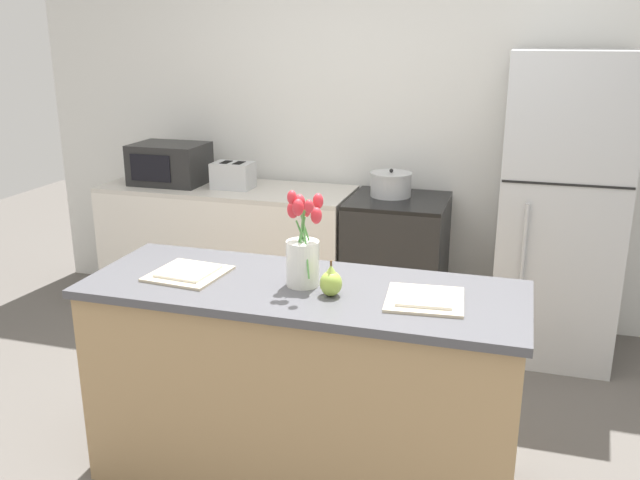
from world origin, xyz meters
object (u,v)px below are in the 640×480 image
(stove_range, at_px, (396,267))
(refrigerator, at_px, (560,209))
(plate_setting_left, at_px, (188,273))
(cooking_pot, at_px, (391,184))
(pear_figurine, at_px, (331,282))
(flower_vase, at_px, (304,251))
(toaster, at_px, (233,175))
(plate_setting_right, at_px, (425,299))
(microwave, at_px, (170,164))

(stove_range, height_order, refrigerator, refrigerator)
(plate_setting_left, distance_m, cooking_pot, 1.76)
(plate_setting_left, bearing_deg, pear_figurine, -4.39)
(stove_range, xyz_separation_m, flower_vase, (-0.10, -1.59, 0.59))
(toaster, bearing_deg, cooking_pot, 4.28)
(plate_setting_left, relative_size, plate_setting_right, 1.00)
(refrigerator, bearing_deg, microwave, -179.97)
(toaster, relative_size, microwave, 0.58)
(plate_setting_left, bearing_deg, stove_range, 69.66)
(refrigerator, relative_size, plate_setting_left, 5.61)
(flower_vase, distance_m, plate_setting_left, 0.52)
(microwave, bearing_deg, pear_figurine, -46.04)
(refrigerator, distance_m, cooking_pot, 1.02)
(pear_figurine, bearing_deg, toaster, 124.63)
(stove_range, xyz_separation_m, plate_setting_right, (0.40, -1.62, 0.46))
(refrigerator, distance_m, flower_vase, 1.91)
(microwave, bearing_deg, stove_range, 0.02)
(flower_vase, bearing_deg, refrigerator, 56.70)
(refrigerator, height_order, plate_setting_right, refrigerator)
(pear_figurine, distance_m, plate_setting_right, 0.37)
(flower_vase, distance_m, microwave, 2.17)
(refrigerator, distance_m, plate_setting_right, 1.71)
(refrigerator, xyz_separation_m, flower_vase, (-1.05, -1.59, 0.14))
(pear_figurine, bearing_deg, flower_vase, 149.69)
(cooking_pot, bearing_deg, pear_figurine, -86.62)
(refrigerator, xyz_separation_m, microwave, (-2.52, -0.00, 0.13))
(stove_range, xyz_separation_m, toaster, (-1.10, -0.02, 0.53))
(stove_range, distance_m, microwave, 1.67)
(stove_range, distance_m, refrigerator, 1.05)
(flower_vase, height_order, toaster, flower_vase)
(microwave, bearing_deg, refrigerator, 0.03)
(refrigerator, bearing_deg, plate_setting_left, -133.72)
(pear_figurine, relative_size, microwave, 0.30)
(refrigerator, bearing_deg, flower_vase, -123.30)
(stove_range, relative_size, flower_vase, 2.22)
(refrigerator, xyz_separation_m, pear_figurine, (-0.91, -1.67, 0.06))
(flower_vase, bearing_deg, toaster, 122.57)
(pear_figurine, xyz_separation_m, toaster, (-1.14, 1.65, 0.03))
(flower_vase, xyz_separation_m, plate_setting_right, (0.50, -0.03, -0.13))
(flower_vase, bearing_deg, pear_figurine, -30.31)
(stove_range, distance_m, cooking_pot, 0.53)
(refrigerator, xyz_separation_m, plate_setting_left, (-1.55, -1.62, 0.01))
(stove_range, xyz_separation_m, plate_setting_left, (-0.60, -1.62, 0.46))
(plate_setting_right, bearing_deg, flower_vase, 176.48)
(pear_figurine, relative_size, cooking_pot, 0.55)
(microwave, bearing_deg, plate_setting_right, -39.44)
(flower_vase, xyz_separation_m, pear_figurine, (0.14, -0.08, -0.09))
(plate_setting_left, distance_m, toaster, 1.68)
(flower_vase, xyz_separation_m, microwave, (-1.47, 1.59, -0.01))
(plate_setting_left, relative_size, cooking_pot, 1.22)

